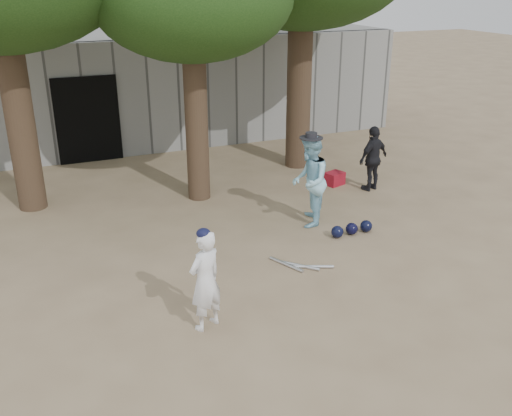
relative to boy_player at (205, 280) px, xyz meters
name	(u,v)px	position (x,y,z in m)	size (l,w,h in m)	color
ground	(245,294)	(0.82, 0.61, -0.73)	(70.00, 70.00, 0.00)	#937C5E
boy_player	(205,280)	(0.00, 0.00, 0.00)	(0.53, 0.35, 1.46)	white
spectator_blue	(310,181)	(2.95, 2.59, 0.16)	(0.86, 0.67, 1.77)	#99D7ED
spectator_dark	(373,158)	(5.17, 3.76, 0.01)	(0.86, 0.36, 1.47)	black
red_bag	(334,179)	(4.57, 4.36, -0.58)	(0.42, 0.32, 0.30)	maroon
back_building	(116,85)	(0.82, 10.94, 0.77)	(16.00, 5.24, 3.00)	gray
helmet_row	(352,229)	(3.47, 1.83, -0.61)	(0.87, 0.25, 0.23)	black
bat_pile	(299,265)	(1.98, 1.06, -0.70)	(0.87, 0.75, 0.06)	silver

